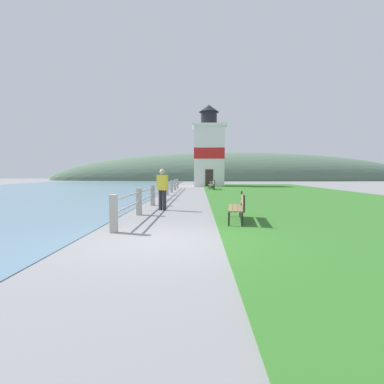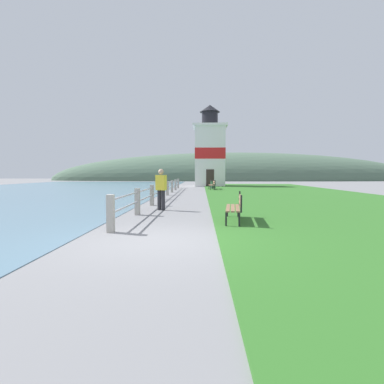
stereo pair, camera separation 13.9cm
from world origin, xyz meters
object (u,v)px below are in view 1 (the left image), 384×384
Objects in this scene: person_strolling at (162,188)px; park_bench_near at (238,206)px; lighthouse at (209,152)px; trash_bin at (212,185)px; park_bench_midway at (212,184)px.

park_bench_near is at bearing -116.10° from person_strolling.
lighthouse is (-0.06, 26.75, 3.60)m from park_bench_near.
trash_bin is at bearing -84.22° from park_bench_near.
park_bench_midway is 15.36m from person_strolling.
person_strolling is (-2.72, -15.11, 0.40)m from park_bench_midway.
lighthouse reaches higher than person_strolling.
park_bench_near is 1.16× the size of person_strolling.
park_bench_near is 2.38× the size of trash_bin.
park_bench_near and park_bench_midway have the same top height.
trash_bin is (0.09, 20.09, -0.12)m from park_bench_near.
park_bench_midway is at bearing -83.86° from park_bench_near.
trash_bin is (2.85, 16.97, -0.52)m from person_strolling.
park_bench_near is 20.09m from trash_bin.
park_bench_midway reaches higher than trash_bin.
park_bench_near is at bearing -89.87° from lighthouse.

